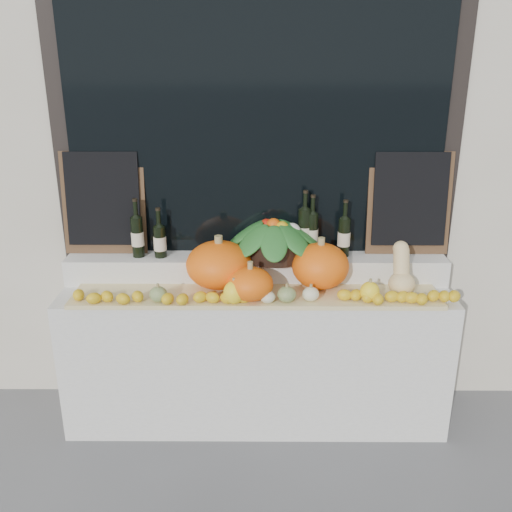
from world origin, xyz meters
TOP-DOWN VIEW (x-y plane):
  - storefront_facade at (0.00, 2.25)m, footprint 7.00×0.94m
  - display_sill at (0.00, 1.52)m, footprint 2.30×0.55m
  - rear_tier at (0.00, 1.68)m, footprint 2.30×0.25m
  - straw_bedding at (0.00, 1.40)m, footprint 2.10×0.32m
  - pumpkin_left at (-0.22, 1.51)m, footprint 0.50×0.50m
  - pumpkin_right at (0.37, 1.51)m, footprint 0.35×0.35m
  - pumpkin_center at (-0.03, 1.33)m, footprint 0.28×0.28m
  - butternut_squash at (0.83, 1.42)m, footprint 0.15×0.21m
  - decorative_gourds at (0.07, 1.30)m, footprint 1.28×0.15m
  - lemon_heap at (0.00, 1.29)m, footprint 2.20×0.16m
  - produce_bowl at (0.10, 1.66)m, footprint 0.60×0.60m
  - wine_bottle_far_left at (-0.71, 1.66)m, footprint 0.08×0.08m
  - wine_bottle_near_left at (-0.58, 1.65)m, footprint 0.08×0.08m
  - wine_bottle_tall at (0.29, 1.70)m, footprint 0.08×0.08m
  - wine_bottle_near_right at (0.34, 1.70)m, footprint 0.08×0.08m
  - wine_bottle_far_right at (0.53, 1.68)m, footprint 0.08×0.08m
  - chalkboard_left at (-0.92, 1.74)m, footprint 0.50×0.09m
  - chalkboard_right at (0.92, 1.74)m, footprint 0.50×0.09m

SIDE VIEW (x-z plane):
  - display_sill at x=0.00m, z-range 0.00..0.88m
  - straw_bedding at x=0.00m, z-range 0.88..0.90m
  - lemon_heap at x=0.00m, z-range 0.91..0.97m
  - decorative_gourds at x=0.07m, z-range 0.88..1.03m
  - rear_tier at x=0.00m, z-range 0.88..1.04m
  - pumpkin_center at x=-0.03m, z-range 0.91..1.09m
  - butternut_squash at x=0.83m, z-range 0.88..1.17m
  - pumpkin_right at x=0.37m, z-range 0.91..1.17m
  - pumpkin_left at x=-0.22m, z-range 0.91..1.18m
  - wine_bottle_near_left at x=-0.58m, z-range 0.99..1.29m
  - produce_bowl at x=0.10m, z-range 1.04..1.29m
  - wine_bottle_far_right at x=0.53m, z-range 0.99..1.34m
  - wine_bottle_far_left at x=-0.71m, z-range 0.99..1.35m
  - wine_bottle_near_right at x=0.34m, z-range 0.99..1.36m
  - wine_bottle_tall at x=0.29m, z-range 0.99..1.39m
  - chalkboard_left at x=-0.92m, z-range 1.05..1.67m
  - chalkboard_right at x=0.92m, z-range 1.05..1.67m
  - storefront_facade at x=0.00m, z-range 0.00..4.50m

